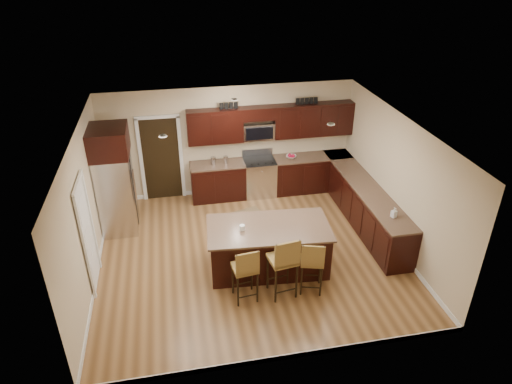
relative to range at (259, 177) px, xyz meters
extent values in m
plane|color=brown|center=(-0.68, -2.45, -0.47)|extent=(6.00, 6.00, 0.00)
plane|color=silver|center=(-0.68, -2.45, 2.23)|extent=(6.00, 6.00, 0.00)
plane|color=#C8B590|center=(-0.68, 0.30, 0.88)|extent=(6.00, 0.00, 6.00)
plane|color=#C8B590|center=(-3.68, -2.45, 0.88)|extent=(0.00, 5.50, 5.50)
plane|color=#C8B590|center=(2.32, -2.45, 0.88)|extent=(0.00, 5.50, 5.50)
cube|color=black|center=(-1.03, 0.00, -0.03)|extent=(1.30, 0.60, 0.88)
cube|color=black|center=(1.35, 0.00, -0.03)|extent=(1.94, 0.60, 0.88)
cube|color=black|center=(2.02, -1.98, -0.03)|extent=(0.60, 3.35, 0.88)
cube|color=brown|center=(-1.03, 0.00, 0.43)|extent=(1.30, 0.63, 0.04)
cube|color=brown|center=(1.35, 0.00, 0.43)|extent=(1.94, 0.63, 0.04)
cube|color=brown|center=(2.02, -1.98, 0.43)|extent=(0.63, 3.35, 0.04)
cube|color=black|center=(-1.03, 0.13, 1.35)|extent=(1.30, 0.33, 0.80)
cube|color=black|center=(1.35, 0.13, 1.35)|extent=(1.94, 0.33, 0.80)
cube|color=black|center=(0.00, 0.13, 1.60)|extent=(0.76, 0.33, 0.30)
cube|color=silver|center=(0.00, 0.00, -0.02)|extent=(0.76, 0.64, 0.90)
cube|color=black|center=(0.00, 0.00, 0.44)|extent=(0.76, 0.60, 0.03)
cube|color=black|center=(0.00, -0.30, -0.02)|extent=(0.65, 0.01, 0.45)
cube|color=silver|center=(0.00, 0.27, 0.55)|extent=(0.76, 0.05, 0.18)
cube|color=silver|center=(0.00, 0.15, 1.15)|extent=(0.76, 0.31, 0.40)
cube|color=black|center=(-2.33, 0.28, 0.56)|extent=(0.85, 0.03, 2.06)
cube|color=white|center=(-3.66, -2.75, 0.55)|extent=(0.03, 0.80, 2.04)
cube|color=black|center=(-0.42, -2.93, -0.03)|extent=(2.27, 1.26, 0.88)
cube|color=brown|center=(-0.42, -2.93, 0.43)|extent=(2.38, 1.37, 0.04)
cube|color=black|center=(-0.42, -2.93, -0.43)|extent=(2.18, 1.17, 0.09)
cube|color=olive|center=(-1.01, -3.71, 0.19)|extent=(0.45, 0.45, 0.06)
cube|color=olive|center=(-0.99, -3.90, 0.40)|extent=(0.41, 0.08, 0.44)
cylinder|color=black|center=(-1.19, -3.89, -0.16)|extent=(0.04, 0.04, 0.63)
cylinder|color=black|center=(-0.84, -3.89, -0.16)|extent=(0.04, 0.04, 0.63)
cylinder|color=black|center=(-1.19, -3.54, -0.16)|extent=(0.04, 0.04, 0.63)
cylinder|color=black|center=(-0.84, -3.54, -0.16)|extent=(0.04, 0.04, 0.63)
cube|color=olive|center=(-0.34, -3.71, 0.27)|extent=(0.52, 0.52, 0.07)
cube|color=olive|center=(-0.31, -3.92, 0.51)|extent=(0.46, 0.11, 0.49)
cylinder|color=black|center=(-0.54, -3.91, -0.12)|extent=(0.04, 0.04, 0.71)
cylinder|color=black|center=(-0.15, -3.91, -0.12)|extent=(0.04, 0.04, 0.71)
cylinder|color=black|center=(-0.54, -3.51, -0.12)|extent=(0.04, 0.04, 0.71)
cylinder|color=black|center=(-0.15, -3.51, -0.12)|extent=(0.04, 0.04, 0.71)
cube|color=olive|center=(0.20, -3.71, 0.18)|extent=(0.50, 0.50, 0.06)
cube|color=olive|center=(0.15, -3.89, 0.39)|extent=(0.40, 0.15, 0.43)
cylinder|color=black|center=(0.02, -3.88, -0.16)|extent=(0.03, 0.03, 0.62)
cylinder|color=black|center=(0.37, -3.88, -0.16)|extent=(0.03, 0.03, 0.62)
cylinder|color=black|center=(0.02, -3.54, -0.16)|extent=(0.03, 0.03, 0.62)
cylinder|color=black|center=(0.37, -3.54, -0.16)|extent=(0.03, 0.03, 0.62)
cube|color=silver|center=(-3.30, -0.95, 0.41)|extent=(0.72, 0.89, 1.77)
cube|color=black|center=(-2.94, -0.95, 0.41)|extent=(0.01, 0.02, 1.68)
cylinder|color=silver|center=(-2.91, -1.03, 0.50)|extent=(0.02, 0.02, 0.79)
cylinder|color=silver|center=(-2.91, -0.87, 0.50)|extent=(0.02, 0.02, 0.79)
cube|color=black|center=(-3.30, -0.95, 1.59)|extent=(0.78, 0.95, 0.58)
cube|color=olive|center=(-0.59, -1.06, -0.47)|extent=(1.14, 0.92, 0.01)
imported|color=silver|center=(0.79, 0.00, 0.48)|extent=(0.33, 0.33, 0.06)
imported|color=#B2B2B2|center=(2.02, -3.05, 0.55)|extent=(0.12, 0.12, 0.20)
cylinder|color=silver|center=(-1.12, 0.00, 0.54)|extent=(0.12, 0.12, 0.19)
cylinder|color=silver|center=(-0.82, 0.00, 0.54)|extent=(0.11, 0.11, 0.18)
cylinder|color=white|center=(-0.92, -2.93, 0.50)|extent=(0.10, 0.10, 0.10)
camera|label=1|loc=(-2.02, -9.87, 5.10)|focal=32.00mm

